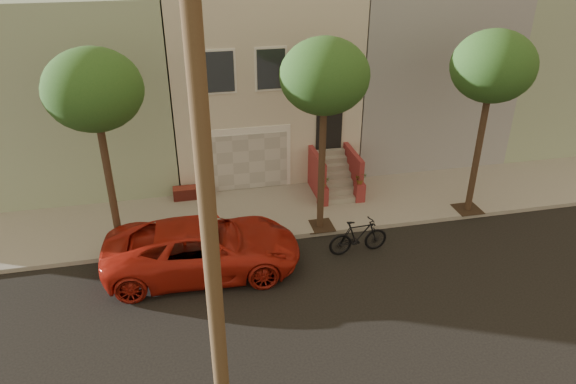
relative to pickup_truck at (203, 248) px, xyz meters
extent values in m
plane|color=black|center=(2.99, -2.43, -0.80)|extent=(90.00, 90.00, 0.00)
cube|color=gray|center=(2.99, 2.92, -0.72)|extent=(40.00, 3.70, 0.15)
cube|color=beige|center=(2.99, 8.77, 2.85)|extent=(7.00, 8.00, 7.00)
cube|color=#91A888|center=(-3.81, 8.77, 2.85)|extent=(6.50, 8.00, 7.00)
cube|color=gray|center=(9.79, 8.77, 2.85)|extent=(6.50, 8.00, 7.00)
cube|color=#91A888|center=(16.29, 8.77, 2.85)|extent=(6.50, 8.00, 7.00)
cube|color=white|center=(2.09, 4.79, 0.60)|extent=(3.20, 0.12, 2.50)
cube|color=#B9B9B4|center=(2.09, 4.73, 0.50)|extent=(2.90, 0.06, 2.20)
cube|color=gray|center=(2.09, 2.92, -0.64)|extent=(3.20, 3.70, 0.02)
cube|color=maroon|center=(-0.11, 4.47, -0.43)|extent=(1.40, 0.45, 0.44)
cube|color=black|center=(5.19, 4.74, 1.75)|extent=(1.00, 0.06, 2.00)
cube|color=#3F4751|center=(1.19, 4.74, 3.95)|extent=(1.00, 0.06, 1.40)
cube|color=white|center=(1.19, 4.76, 3.95)|extent=(1.15, 0.05, 1.55)
cube|color=#3F4751|center=(2.99, 4.74, 3.95)|extent=(1.00, 0.06, 1.40)
cube|color=white|center=(2.99, 4.76, 3.95)|extent=(1.15, 0.05, 1.55)
cube|color=#3F4751|center=(4.79, 4.74, 3.95)|extent=(1.00, 0.06, 1.40)
cube|color=white|center=(4.79, 4.76, 3.95)|extent=(1.15, 0.05, 1.55)
cube|color=gray|center=(5.19, 2.95, -0.55)|extent=(1.20, 0.28, 0.20)
cube|color=gray|center=(5.19, 3.23, -0.35)|extent=(1.20, 0.28, 0.20)
cube|color=gray|center=(5.19, 3.51, -0.15)|extent=(1.20, 0.28, 0.20)
cube|color=gray|center=(5.19, 3.79, 0.05)|extent=(1.20, 0.28, 0.20)
cube|color=gray|center=(5.19, 4.07, 0.25)|extent=(1.20, 0.28, 0.20)
cube|color=gray|center=(5.19, 4.35, 0.45)|extent=(1.20, 0.28, 0.20)
cube|color=gray|center=(5.19, 4.63, 0.65)|extent=(1.20, 0.28, 0.20)
cube|color=maroon|center=(4.49, 3.79, 0.15)|extent=(0.18, 1.96, 1.60)
cube|color=maroon|center=(5.89, 3.79, 0.15)|extent=(0.18, 1.96, 1.60)
cube|color=maroon|center=(4.49, 2.91, -0.30)|extent=(0.35, 0.35, 0.70)
imported|color=#1D4A1A|center=(4.49, 2.91, 0.28)|extent=(0.40, 0.35, 0.45)
cube|color=maroon|center=(5.89, 2.91, -0.30)|extent=(0.35, 0.35, 0.70)
imported|color=#1D4A1A|center=(5.89, 2.91, 0.28)|extent=(0.41, 0.35, 0.45)
cube|color=#2D2116|center=(-2.51, 1.47, -0.64)|extent=(0.90, 0.90, 0.02)
cylinder|color=#322016|center=(-2.51, 1.47, 1.45)|extent=(0.22, 0.22, 4.20)
ellipsoid|color=#1D4A1A|center=(-2.51, 1.47, 4.50)|extent=(2.70, 2.57, 2.29)
cube|color=#2D2116|center=(3.99, 1.47, -0.64)|extent=(0.90, 0.90, 0.02)
cylinder|color=#322016|center=(3.99, 1.47, 1.45)|extent=(0.22, 0.22, 4.20)
ellipsoid|color=#1D4A1A|center=(3.99, 1.47, 4.50)|extent=(2.70, 2.57, 2.29)
cube|color=#2D2116|center=(9.49, 1.47, -0.64)|extent=(0.90, 0.90, 0.02)
cylinder|color=#322016|center=(9.49, 1.47, 1.45)|extent=(0.22, 0.22, 4.20)
ellipsoid|color=#1D4A1A|center=(9.49, 1.47, 4.50)|extent=(2.70, 2.57, 2.29)
cylinder|color=#422F1E|center=(-0.01, -5.63, 4.20)|extent=(0.30, 0.30, 10.00)
imported|color=#B22114|center=(0.00, 0.00, 0.00)|extent=(5.85, 2.91, 1.59)
imported|color=black|center=(4.81, -0.08, -0.21)|extent=(1.97, 0.66, 1.16)
camera|label=1|loc=(-0.31, -13.16, 8.58)|focal=32.64mm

